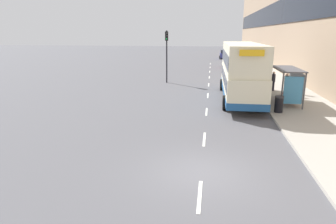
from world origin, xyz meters
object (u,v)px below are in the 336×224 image
(pedestrian_1, at_px, (295,83))
(pedestrian_2, at_px, (273,81))
(car_0, at_px, (225,54))
(pedestrian_at_shelter, at_px, (286,84))
(bus_shelter, at_px, (290,79))
(traffic_light_far_kerb, at_px, (167,48))
(litter_bin, at_px, (279,104))
(double_decker_bus_near, at_px, (241,70))
(car_1, at_px, (229,62))

(pedestrian_1, relative_size, pedestrian_2, 1.02)
(car_0, distance_m, pedestrian_2, 35.38)
(pedestrian_at_shelter, bearing_deg, pedestrian_2, 109.10)
(bus_shelter, distance_m, traffic_light_far_kerb, 13.61)
(car_0, height_order, litter_bin, car_0)
(car_0, bearing_deg, double_decker_bus_near, -90.39)
(car_0, height_order, car_1, car_0)
(car_1, relative_size, pedestrian_1, 2.35)
(car_0, distance_m, litter_bin, 42.97)
(bus_shelter, height_order, litter_bin, bus_shelter)
(car_0, xyz_separation_m, pedestrian_2, (2.87, -35.27, 0.12))
(car_0, bearing_deg, car_1, -89.81)
(pedestrian_2, distance_m, traffic_light_far_kerb, 11.03)
(bus_shelter, bearing_deg, double_decker_bus_near, 155.35)
(car_0, height_order, pedestrian_at_shelter, pedestrian_at_shelter)
(pedestrian_1, bearing_deg, pedestrian_at_shelter, -140.50)
(bus_shelter, height_order, pedestrian_at_shelter, bus_shelter)
(car_1, height_order, litter_bin, car_1)
(bus_shelter, xyz_separation_m, car_0, (-3.04, 40.25, -1.00))
(pedestrian_1, bearing_deg, bus_shelter, -109.32)
(car_1, xyz_separation_m, pedestrian_2, (2.81, -19.12, 0.13))
(pedestrian_2, xyz_separation_m, traffic_light_far_kerb, (-10.00, 3.90, 2.55))
(pedestrian_1, bearing_deg, litter_bin, -111.53)
(litter_bin, xyz_separation_m, traffic_light_far_kerb, (-8.95, 11.56, 2.88))
(pedestrian_1, xyz_separation_m, litter_bin, (-2.55, -6.46, -0.34))
(bus_shelter, xyz_separation_m, car_1, (-2.98, 24.10, -1.01))
(double_decker_bus_near, xyz_separation_m, car_1, (0.32, 22.59, -1.42))
(double_decker_bus_near, height_order, pedestrian_1, double_decker_bus_near)
(car_1, xyz_separation_m, traffic_light_far_kerb, (-7.19, -15.22, 2.68))
(bus_shelter, bearing_deg, car_1, 97.05)
(pedestrian_at_shelter, bearing_deg, bus_shelter, -98.95)
(pedestrian_1, bearing_deg, traffic_light_far_kerb, 156.08)
(pedestrian_at_shelter, distance_m, litter_bin, 6.03)
(double_decker_bus_near, bearing_deg, litter_bin, -63.67)
(bus_shelter, bearing_deg, car_0, 94.31)
(pedestrian_at_shelter, bearing_deg, double_decker_bus_near, -157.41)
(pedestrian_2, bearing_deg, litter_bin, -97.82)
(pedestrian_2, bearing_deg, car_0, 94.65)
(car_0, bearing_deg, pedestrian_1, -83.18)
(double_decker_bus_near, height_order, car_0, double_decker_bus_near)
(pedestrian_at_shelter, xyz_separation_m, litter_bin, (-1.71, -5.77, -0.40))
(pedestrian_at_shelter, height_order, litter_bin, pedestrian_at_shelter)
(bus_shelter, xyz_separation_m, traffic_light_far_kerb, (-10.17, 8.88, 1.67))
(car_0, distance_m, pedestrian_at_shelter, 37.33)
(double_decker_bus_near, bearing_deg, bus_shelter, -24.65)
(bus_shelter, bearing_deg, pedestrian_1, 70.68)
(bus_shelter, distance_m, car_0, 40.37)
(car_0, bearing_deg, traffic_light_far_kerb, -102.82)
(pedestrian_at_shelter, relative_size, pedestrian_1, 1.07)
(bus_shelter, relative_size, double_decker_bus_near, 0.37)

